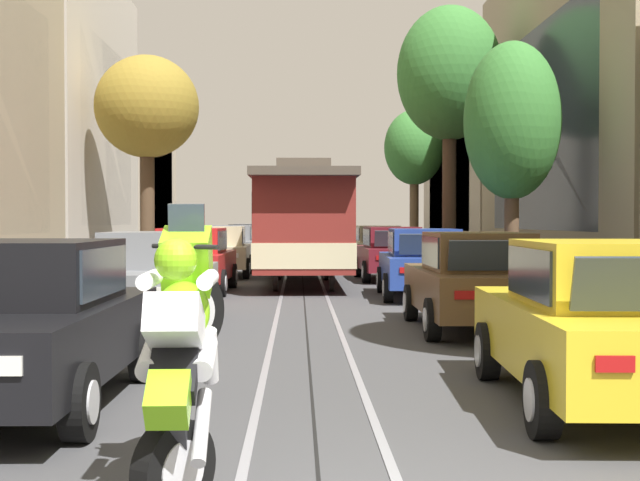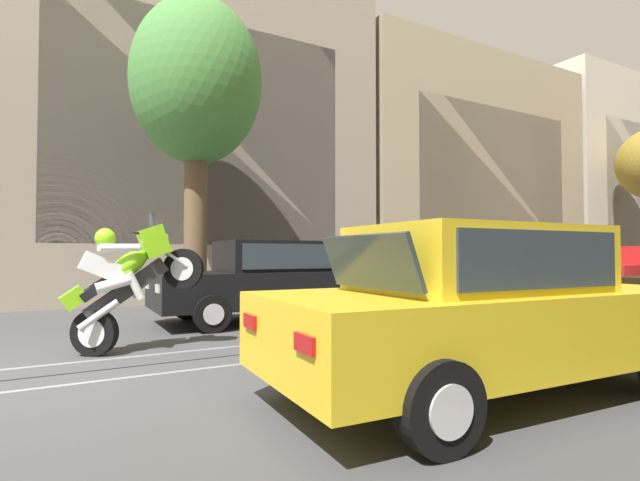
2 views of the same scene
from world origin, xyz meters
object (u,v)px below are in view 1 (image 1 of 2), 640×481
parked_car_yellow_near_right (604,323)px  street_tree_kerb_left_second (147,109)px  parked_car_grey_second_left (152,278)px  parked_car_blue_mid_right (423,263)px  street_tree_kerb_right_fourth (414,149)px  cable_car_trolley (303,224)px  parked_car_grey_fifth_left (233,245)px  parked_car_red_mid_left (192,260)px  street_tree_kerb_right_second (512,122)px  parked_car_beige_fifth_right (377,247)px  parked_car_brown_second_right (475,281)px  motorcycle_with_rider (181,345)px  street_tree_kerb_right_mid (450,75)px  parked_car_black_near_left (24,323)px  parked_car_beige_fourth_left (220,251)px  parked_car_maroon_fourth_right (391,253)px  parked_car_black_sixth_left (245,241)px  parked_car_grey_far_left (249,238)px

parked_car_yellow_near_right → street_tree_kerb_left_second: (-7.70, 19.80, 4.49)m
parked_car_grey_second_left → parked_car_blue_mid_right: size_ratio=0.99×
street_tree_kerb_right_fourth → cable_car_trolley: size_ratio=0.73×
parked_car_grey_fifth_left → parked_car_red_mid_left: bearing=-90.2°
parked_car_grey_second_left → street_tree_kerb_right_second: 9.91m
parked_car_grey_second_left → parked_car_grey_fifth_left: 20.08m
parked_car_beige_fifth_right → street_tree_kerb_left_second: (-7.69, -4.14, 4.49)m
parked_car_brown_second_right → motorcycle_with_rider: (-3.60, -8.55, 0.19)m
street_tree_kerb_right_second → street_tree_kerb_right_fourth: bearing=89.6°
street_tree_kerb_right_fourth → parked_car_blue_mid_right: bearing=-96.9°
parked_car_red_mid_left → street_tree_kerb_right_mid: (7.47, 6.35, 5.60)m
parked_car_black_near_left → parked_car_red_mid_left: 13.38m
parked_car_grey_fifth_left → street_tree_kerb_right_mid: street_tree_kerb_right_mid is taller
parked_car_brown_second_right → parked_car_blue_mid_right: (0.01, 6.01, 0.00)m
parked_car_grey_second_left → parked_car_brown_second_right: size_ratio=1.00×
parked_car_beige_fifth_right → street_tree_kerb_right_fourth: bearing=71.4°
parked_car_grey_second_left → parked_car_beige_fourth_left: 13.10m
street_tree_kerb_left_second → cable_car_trolley: (4.92, -4.00, -3.63)m
parked_car_grey_second_left → cable_car_trolley: (2.60, 9.21, 0.86)m
street_tree_kerb_right_mid → street_tree_kerb_right_fourth: (0.29, 10.71, -1.48)m
parked_car_black_near_left → parked_car_grey_fifth_left: same height
parked_car_maroon_fourth_right → motorcycle_with_rider: motorcycle_with_rider is taller
parked_car_black_near_left → cable_car_trolley: size_ratio=0.48×
street_tree_kerb_right_fourth → parked_car_grey_fifth_left: bearing=-153.2°
street_tree_kerb_right_mid → cable_car_trolley: 7.82m
parked_car_beige_fourth_left → parked_car_brown_second_right: (5.33, -13.87, 0.00)m
parked_car_black_near_left → parked_car_brown_second_right: bearing=46.1°
street_tree_kerb_right_second → street_tree_kerb_right_fourth: 18.36m
parked_car_grey_second_left → parked_car_beige_fifth_right: same height
street_tree_kerb_right_fourth → motorcycle_with_rider: (-5.88, -33.31, -3.93)m
parked_car_blue_mid_right → cable_car_trolley: size_ratio=0.48×
parked_car_beige_fourth_left → street_tree_kerb_left_second: size_ratio=0.63×
parked_car_beige_fourth_left → parked_car_black_sixth_left: bearing=90.1°
street_tree_kerb_right_second → street_tree_kerb_right_fourth: (0.13, 18.34, 0.85)m
parked_car_grey_far_left → street_tree_kerb_right_mid: size_ratio=0.51×
parked_car_red_mid_left → motorcycle_with_rider: bearing=-83.4°
parked_car_black_near_left → street_tree_kerb_left_second: 20.28m
parked_car_beige_fifth_right → street_tree_kerb_right_fourth: size_ratio=0.66×
parked_car_beige_fifth_right → street_tree_kerb_right_second: (2.10, -11.70, 3.27)m
parked_car_grey_second_left → parked_car_grey_fifth_left: (-0.12, 20.08, 0.00)m
parked_car_black_near_left → parked_car_beige_fourth_left: bearing=89.6°
parked_car_red_mid_left → parked_car_brown_second_right: (5.48, -7.69, 0.00)m
street_tree_kerb_right_second → street_tree_kerb_left_second: bearing=142.3°
parked_car_black_sixth_left → parked_car_brown_second_right: same height
parked_car_grey_second_left → street_tree_kerb_right_mid: bearing=61.2°
parked_car_black_sixth_left → street_tree_kerb_left_second: 14.28m
parked_car_black_near_left → parked_car_grey_fifth_left: (0.04, 26.54, 0.00)m
parked_car_grey_fifth_left → parked_car_blue_mid_right: (5.45, -14.85, 0.00)m
parked_car_grey_fifth_left → parked_car_black_near_left: bearing=-90.1°
parked_car_grey_fifth_left → parked_car_brown_second_right: 21.55m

